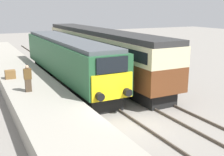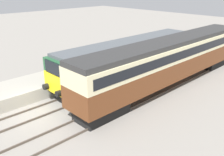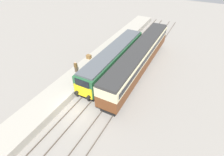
% 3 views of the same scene
% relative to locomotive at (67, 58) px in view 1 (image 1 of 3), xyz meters
% --- Properties ---
extents(ground_plane, '(120.00, 120.00, 0.00)m').
position_rel_locomotive_xyz_m(ground_plane, '(0.00, -9.39, -2.09)').
color(ground_plane, gray).
extents(platform_left, '(3.50, 50.00, 0.98)m').
position_rel_locomotive_xyz_m(platform_left, '(-3.30, -1.39, -1.60)').
color(platform_left, '#9E998C').
rests_on(platform_left, ground_plane).
extents(rails_near_track, '(1.51, 60.00, 0.14)m').
position_rel_locomotive_xyz_m(rails_near_track, '(0.00, -4.39, -2.02)').
color(rails_near_track, '#4C4238').
rests_on(rails_near_track, ground_plane).
extents(rails_far_track, '(1.50, 60.00, 0.14)m').
position_rel_locomotive_xyz_m(rails_far_track, '(3.40, -4.39, -2.02)').
color(rails_far_track, '#4C4238').
rests_on(rails_far_track, ground_plane).
extents(locomotive, '(2.70, 16.12, 3.68)m').
position_rel_locomotive_xyz_m(locomotive, '(0.00, 0.00, 0.00)').
color(locomotive, black).
rests_on(locomotive, ground_plane).
extents(passenger_carriage, '(2.75, 20.18, 4.11)m').
position_rel_locomotive_xyz_m(passenger_carriage, '(3.40, 1.52, 0.41)').
color(passenger_carriage, black).
rests_on(passenger_carriage, ground_plane).
extents(person_on_platform, '(0.44, 0.26, 1.63)m').
position_rel_locomotive_xyz_m(person_on_platform, '(-3.81, -4.14, -0.30)').
color(person_on_platform, '#473828').
rests_on(person_on_platform, platform_left).
extents(luggage_crate, '(0.70, 0.56, 0.60)m').
position_rel_locomotive_xyz_m(luggage_crate, '(-4.34, -0.20, -0.80)').
color(luggage_crate, brown).
rests_on(luggage_crate, platform_left).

